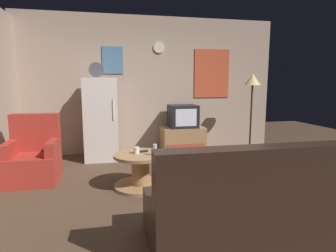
% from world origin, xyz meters
% --- Properties ---
extents(ground_plane, '(12.00, 12.00, 0.00)m').
position_xyz_m(ground_plane, '(0.00, 0.00, 0.00)').
color(ground_plane, '#4C3828').
extents(wall_with_art, '(5.20, 0.12, 2.72)m').
position_xyz_m(wall_with_art, '(0.01, 2.45, 1.36)').
color(wall_with_art, tan).
rests_on(wall_with_art, ground_plane).
extents(fridge, '(0.60, 0.62, 1.77)m').
position_xyz_m(fridge, '(-1.00, 1.96, 0.75)').
color(fridge, silver).
rests_on(fridge, ground_plane).
extents(tv_stand, '(0.84, 0.53, 0.54)m').
position_xyz_m(tv_stand, '(0.58, 2.04, 0.27)').
color(tv_stand, '#9E754C').
rests_on(tv_stand, ground_plane).
extents(crt_tv, '(0.54, 0.51, 0.44)m').
position_xyz_m(crt_tv, '(0.57, 2.04, 0.76)').
color(crt_tv, black).
rests_on(crt_tv, tv_stand).
extents(standing_lamp, '(0.32, 0.32, 1.59)m').
position_xyz_m(standing_lamp, '(1.89, 1.74, 1.36)').
color(standing_lamp, '#332D28').
rests_on(standing_lamp, ground_plane).
extents(coffee_table, '(0.72, 0.72, 0.46)m').
position_xyz_m(coffee_table, '(-0.45, 0.37, 0.23)').
color(coffee_table, '#9E754C').
rests_on(coffee_table, ground_plane).
extents(wine_glass, '(0.05, 0.05, 0.15)m').
position_xyz_m(wine_glass, '(-0.27, 0.25, 0.54)').
color(wine_glass, silver).
rests_on(wine_glass, coffee_table).
extents(mug_ceramic_white, '(0.08, 0.08, 0.09)m').
position_xyz_m(mug_ceramic_white, '(-0.50, 0.40, 0.51)').
color(mug_ceramic_white, silver).
rests_on(mug_ceramic_white, coffee_table).
extents(remote_control, '(0.16, 0.08, 0.02)m').
position_xyz_m(remote_control, '(-0.42, 0.46, 0.48)').
color(remote_control, black).
rests_on(remote_control, coffee_table).
extents(armchair, '(0.68, 0.68, 0.96)m').
position_xyz_m(armchair, '(-1.93, 0.95, 0.34)').
color(armchair, '#A52D23').
rests_on(armchair, ground_plane).
extents(couch, '(1.70, 0.80, 0.92)m').
position_xyz_m(couch, '(0.30, -1.15, 0.31)').
color(couch, black).
rests_on(couch, ground_plane).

